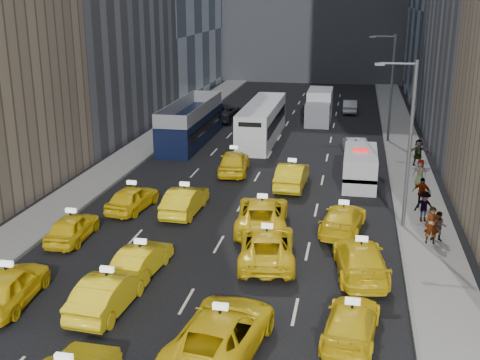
# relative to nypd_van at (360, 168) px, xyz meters

# --- Properties ---
(ground) EXTENTS (160.00, 160.00, 0.00)m
(ground) POSITION_rel_nypd_van_xyz_m (-6.95, -19.72, -1.08)
(ground) COLOR black
(ground) RESTS_ON ground
(sidewalk_west) EXTENTS (3.00, 90.00, 0.15)m
(sidewalk_west) POSITION_rel_nypd_van_xyz_m (-17.45, 5.28, -1.01)
(sidewalk_west) COLOR gray
(sidewalk_west) RESTS_ON ground
(sidewalk_east) EXTENTS (3.00, 90.00, 0.15)m
(sidewalk_east) POSITION_rel_nypd_van_xyz_m (3.55, 5.28, -1.01)
(sidewalk_east) COLOR gray
(sidewalk_east) RESTS_ON ground
(curb_west) EXTENTS (0.15, 90.00, 0.18)m
(curb_west) POSITION_rel_nypd_van_xyz_m (-16.00, 5.28, -0.99)
(curb_west) COLOR slate
(curb_west) RESTS_ON ground
(curb_east) EXTENTS (0.15, 90.00, 0.18)m
(curb_east) POSITION_rel_nypd_van_xyz_m (2.10, 5.28, -0.99)
(curb_east) COLOR slate
(curb_east) RESTS_ON ground
(streetlight_near) EXTENTS (2.15, 0.22, 9.00)m
(streetlight_near) POSITION_rel_nypd_van_xyz_m (2.23, -7.72, 3.84)
(streetlight_near) COLOR #595B60
(streetlight_near) RESTS_ON ground
(streetlight_far) EXTENTS (2.15, 0.22, 9.00)m
(streetlight_far) POSITION_rel_nypd_van_xyz_m (2.23, 12.28, 3.84)
(streetlight_far) COLOR #595B60
(streetlight_far) RESTS_ON ground
(taxi_4) EXTENTS (2.21, 4.75, 1.58)m
(taxi_4) POSITION_rel_nypd_van_xyz_m (-13.96, -19.28, -0.30)
(taxi_4) COLOR yellow
(taxi_4) RESTS_ON ground
(taxi_5) EXTENTS (1.91, 4.74, 1.53)m
(taxi_5) POSITION_rel_nypd_van_xyz_m (-9.83, -18.91, -0.32)
(taxi_5) COLOR yellow
(taxi_5) RESTS_ON ground
(taxi_6) EXTENTS (3.51, 6.22, 1.64)m
(taxi_6) POSITION_rel_nypd_van_xyz_m (-4.73, -21.12, -0.26)
(taxi_6) COLOR yellow
(taxi_6) RESTS_ON ground
(taxi_7) EXTENTS (2.34, 4.73, 1.32)m
(taxi_7) POSITION_rel_nypd_van_xyz_m (-0.25, -19.30, -0.42)
(taxi_7) COLOR yellow
(taxi_7) RESTS_ON ground
(taxi_8) EXTENTS (1.81, 4.16, 1.40)m
(taxi_8) POSITION_rel_nypd_van_xyz_m (-14.45, -12.59, -0.38)
(taxi_8) COLOR yellow
(taxi_8) RESTS_ON ground
(taxi_9) EXTENTS (1.87, 4.26, 1.36)m
(taxi_9) POSITION_rel_nypd_van_xyz_m (-9.64, -15.62, -0.40)
(taxi_9) COLOR yellow
(taxi_9) RESTS_ON ground
(taxi_10) EXTENTS (3.29, 5.85, 1.54)m
(taxi_10) POSITION_rel_nypd_van_xyz_m (-4.29, -13.16, -0.31)
(taxi_10) COLOR yellow
(taxi_10) RESTS_ON ground
(taxi_11) EXTENTS (2.80, 5.52, 1.54)m
(taxi_11) POSITION_rel_nypd_van_xyz_m (0.06, -13.87, -0.31)
(taxi_11) COLOR yellow
(taxi_11) RESTS_ON ground
(taxi_12) EXTENTS (2.27, 4.49, 1.47)m
(taxi_12) POSITION_rel_nypd_van_xyz_m (-13.03, -7.73, -0.35)
(taxi_12) COLOR yellow
(taxi_12) RESTS_ON ground
(taxi_13) EXTENTS (1.78, 4.73, 1.54)m
(taxi_13) POSITION_rel_nypd_van_xyz_m (-9.87, -7.64, -0.31)
(taxi_13) COLOR yellow
(taxi_13) RESTS_ON ground
(taxi_14) EXTENTS (3.25, 6.03, 1.61)m
(taxi_14) POSITION_rel_nypd_van_xyz_m (-5.14, -9.10, -0.28)
(taxi_14) COLOR yellow
(taxi_14) RESTS_ON ground
(taxi_15) EXTENTS (2.65, 5.18, 1.44)m
(taxi_15) POSITION_rel_nypd_van_xyz_m (-0.84, -8.81, -0.36)
(taxi_15) COLOR yellow
(taxi_15) RESTS_ON ground
(taxi_16) EXTENTS (2.46, 5.07, 1.67)m
(taxi_16) POSITION_rel_nypd_van_xyz_m (-8.71, 0.77, -0.25)
(taxi_16) COLOR yellow
(taxi_16) RESTS_ON ground
(taxi_17) EXTENTS (1.89, 5.00, 1.63)m
(taxi_17) POSITION_rel_nypd_van_xyz_m (-4.35, -1.68, -0.27)
(taxi_17) COLOR yellow
(taxi_17) RESTS_ON ground
(nypd_van) EXTENTS (2.88, 5.81, 2.39)m
(nypd_van) POSITION_rel_nypd_van_xyz_m (0.00, 0.00, 0.00)
(nypd_van) COLOR silver
(nypd_van) RESTS_ON ground
(double_decker) EXTENTS (3.25, 12.01, 3.46)m
(double_decker) POSITION_rel_nypd_van_xyz_m (-14.08, 9.08, 0.63)
(double_decker) COLOR black
(double_decker) RESTS_ON ground
(city_bus) EXTENTS (3.25, 12.42, 3.18)m
(city_bus) POSITION_rel_nypd_van_xyz_m (-8.33, 11.17, 0.49)
(city_bus) COLOR silver
(city_bus) RESTS_ON ground
(box_truck) EXTENTS (3.19, 7.00, 3.09)m
(box_truck) POSITION_rel_nypd_van_xyz_m (-4.00, 19.74, 0.43)
(box_truck) COLOR silver
(box_truck) RESTS_ON ground
(misc_car_0) EXTENTS (2.14, 4.62, 1.47)m
(misc_car_0) POSITION_rel_nypd_van_xyz_m (-0.35, 7.45, -0.35)
(misc_car_0) COLOR #B5B7BE
(misc_car_0) RESTS_ON ground
(misc_car_1) EXTENTS (3.04, 6.13, 1.67)m
(misc_car_1) POSITION_rel_nypd_van_xyz_m (-13.44, 18.48, -0.25)
(misc_car_1) COLOR black
(misc_car_1) RESTS_ON ground
(misc_car_2) EXTENTS (2.34, 4.93, 1.39)m
(misc_car_2) POSITION_rel_nypd_van_xyz_m (-4.79, 24.39, -0.39)
(misc_car_2) COLOR slate
(misc_car_2) RESTS_ON ground
(misc_car_3) EXTENTS (2.56, 5.09, 1.66)m
(misc_car_3) POSITION_rel_nypd_van_xyz_m (-9.93, 23.20, -0.25)
(misc_car_3) COLOR black
(misc_car_3) RESTS_ON ground
(misc_car_4) EXTENTS (1.53, 4.19, 1.37)m
(misc_car_4) POSITION_rel_nypd_van_xyz_m (-1.09, 25.22, -0.40)
(misc_car_4) COLOR #A7A9AF
(misc_car_4) RESTS_ON ground
(pedestrian_0) EXTENTS (0.71, 0.48, 1.92)m
(pedestrian_0) POSITION_rel_nypd_van_xyz_m (3.54, -9.92, 0.03)
(pedestrian_0) COLOR gray
(pedestrian_0) RESTS_ON sidewalk_east
(pedestrian_1) EXTENTS (0.81, 0.52, 1.55)m
(pedestrian_1) POSITION_rel_nypd_van_xyz_m (3.95, -9.49, -0.16)
(pedestrian_1) COLOR gray
(pedestrian_1) RESTS_ON sidewalk_east
(pedestrian_2) EXTENTS (1.17, 0.63, 1.72)m
(pedestrian_2) POSITION_rel_nypd_van_xyz_m (3.48, -6.79, -0.07)
(pedestrian_2) COLOR gray
(pedestrian_2) RESTS_ON sidewalk_east
(pedestrian_3) EXTENTS (1.15, 0.81, 1.80)m
(pedestrian_3) POSITION_rel_nypd_van_xyz_m (3.54, -4.44, -0.03)
(pedestrian_3) COLOR gray
(pedestrian_3) RESTS_ON sidewalk_east
(pedestrian_4) EXTENTS (0.96, 0.73, 1.74)m
(pedestrian_4) POSITION_rel_nypd_van_xyz_m (3.85, -0.10, -0.06)
(pedestrian_4) COLOR gray
(pedestrian_4) RESTS_ON sidewalk_east
(pedestrian_5) EXTENTS (1.82, 0.76, 1.90)m
(pedestrian_5) POSITION_rel_nypd_van_xyz_m (4.16, 4.89, 0.02)
(pedestrian_5) COLOR gray
(pedestrian_5) RESTS_ON sidewalk_east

